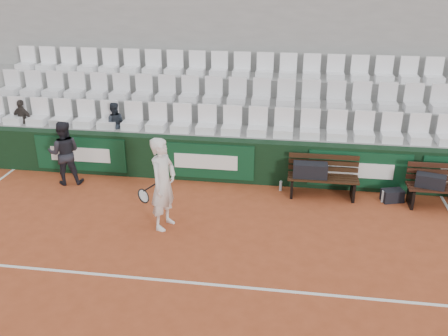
% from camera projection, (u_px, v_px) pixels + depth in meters
% --- Properties ---
extents(ground, '(80.00, 80.00, 0.00)m').
position_uv_depth(ground, '(176.00, 282.00, 8.03)').
color(ground, '#AB4926').
rests_on(ground, ground).
extents(court_baseline, '(18.00, 0.06, 0.01)m').
position_uv_depth(court_baseline, '(176.00, 281.00, 8.03)').
color(court_baseline, white).
rests_on(court_baseline, ground).
extents(back_barrier, '(18.00, 0.34, 1.00)m').
position_uv_depth(back_barrier, '(219.00, 160.00, 11.45)').
color(back_barrier, black).
rests_on(back_barrier, ground).
extents(grandstand_tier_front, '(18.00, 0.95, 1.00)m').
position_uv_depth(grandstand_tier_front, '(220.00, 150.00, 12.04)').
color(grandstand_tier_front, gray).
rests_on(grandstand_tier_front, ground).
extents(grandstand_tier_mid, '(18.00, 0.95, 1.45)m').
position_uv_depth(grandstand_tier_mid, '(226.00, 129.00, 12.81)').
color(grandstand_tier_mid, gray).
rests_on(grandstand_tier_mid, ground).
extents(grandstand_tier_back, '(18.00, 0.95, 1.90)m').
position_uv_depth(grandstand_tier_back, '(231.00, 110.00, 13.59)').
color(grandstand_tier_back, '#9A9A97').
rests_on(grandstand_tier_back, ground).
extents(grandstand_rear_wall, '(18.00, 0.30, 4.40)m').
position_uv_depth(grandstand_rear_wall, '(234.00, 59.00, 13.66)').
color(grandstand_rear_wall, gray).
rests_on(grandstand_rear_wall, ground).
extents(seat_row_front, '(11.90, 0.44, 0.63)m').
position_uv_depth(seat_row_front, '(219.00, 120.00, 11.56)').
color(seat_row_front, white).
rests_on(seat_row_front, grandstand_tier_front).
extents(seat_row_mid, '(11.90, 0.44, 0.63)m').
position_uv_depth(seat_row_mid, '(225.00, 91.00, 12.24)').
color(seat_row_mid, silver).
rests_on(seat_row_mid, grandstand_tier_mid).
extents(seat_row_back, '(11.90, 0.44, 0.63)m').
position_uv_depth(seat_row_back, '(230.00, 65.00, 12.93)').
color(seat_row_back, white).
rests_on(seat_row_back, grandstand_tier_back).
extents(bench_left, '(1.50, 0.56, 0.45)m').
position_uv_depth(bench_left, '(322.00, 187.00, 10.78)').
color(bench_left, '#321C0F').
rests_on(bench_left, ground).
extents(bench_right, '(1.50, 0.56, 0.45)m').
position_uv_depth(bench_right, '(443.00, 197.00, 10.31)').
color(bench_right, '#35190F').
rests_on(bench_right, ground).
extents(sports_bag_left, '(0.73, 0.32, 0.31)m').
position_uv_depth(sports_bag_left, '(310.00, 170.00, 10.66)').
color(sports_bag_left, black).
rests_on(sports_bag_left, bench_left).
extents(sports_bag_right, '(0.63, 0.41, 0.27)m').
position_uv_depth(sports_bag_right, '(430.00, 181.00, 10.19)').
color(sports_bag_right, black).
rests_on(sports_bag_right, bench_right).
extents(sports_bag_ground, '(0.50, 0.39, 0.27)m').
position_uv_depth(sports_bag_ground, '(392.00, 196.00, 10.59)').
color(sports_bag_ground, black).
rests_on(sports_bag_ground, ground).
extents(water_bottle_near, '(0.06, 0.06, 0.23)m').
position_uv_depth(water_bottle_near, '(281.00, 186.00, 11.07)').
color(water_bottle_near, silver).
rests_on(water_bottle_near, ground).
extents(water_bottle_far, '(0.07, 0.07, 0.26)m').
position_uv_depth(water_bottle_far, '(383.00, 196.00, 10.56)').
color(water_bottle_far, silver).
rests_on(water_bottle_far, ground).
extents(tennis_player, '(0.80, 0.76, 1.81)m').
position_uv_depth(tennis_player, '(163.00, 184.00, 9.32)').
color(tennis_player, silver).
rests_on(tennis_player, ground).
extents(ball_kid, '(0.84, 0.73, 1.48)m').
position_uv_depth(ball_kid, '(64.00, 153.00, 11.21)').
color(ball_kid, black).
rests_on(ball_kid, ground).
extents(spectator_b, '(0.65, 0.38, 1.03)m').
position_uv_depth(spectator_b, '(20.00, 102.00, 12.18)').
color(spectator_b, '#2F2925').
rests_on(spectator_b, grandstand_tier_front).
extents(spectator_c, '(0.61, 0.53, 1.06)m').
position_uv_depth(spectator_c, '(113.00, 106.00, 11.86)').
color(spectator_c, '#1E242D').
rests_on(spectator_c, grandstand_tier_front).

